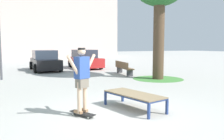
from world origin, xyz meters
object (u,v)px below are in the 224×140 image
at_px(skateboard, 82,113).
at_px(car_red, 85,60).
at_px(skate_box, 134,95).
at_px(car_black, 45,61).
at_px(park_bench, 124,68).
at_px(skater, 82,75).

bearing_deg(skateboard, car_red, 71.26).
distance_m(skate_box, skateboard, 1.60).
bearing_deg(car_black, park_bench, -48.80).
bearing_deg(skateboard, park_bench, 55.32).
bearing_deg(park_bench, skate_box, -115.71).
distance_m(skate_box, park_bench, 8.16).
bearing_deg(skate_box, skateboard, -179.10).
relative_size(skate_box, skateboard, 2.51).
bearing_deg(car_black, skater, -94.79).
height_order(skate_box, skater, skater).
bearing_deg(skate_box, car_red, 77.86).
bearing_deg(car_red, skater, -108.75).
bearing_deg(skate_box, car_black, 92.65).
distance_m(skater, park_bench, 8.99).
relative_size(skate_box, skater, 1.19).
relative_size(skate_box, car_black, 0.48).
height_order(skateboard, car_black, car_black).
bearing_deg(park_bench, skater, -124.69).
height_order(car_red, park_bench, car_red).
relative_size(skateboard, skater, 0.48).
distance_m(skate_box, skater, 1.70).
height_order(skateboard, park_bench, park_bench).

